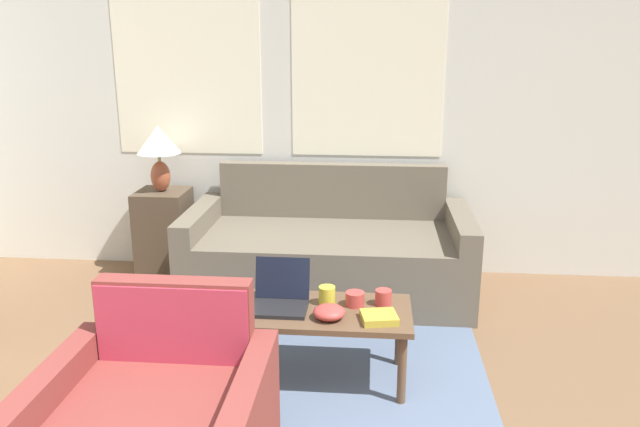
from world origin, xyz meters
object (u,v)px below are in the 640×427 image
(couch, at_px, (329,254))
(laptop, at_px, (280,297))
(cup_white, at_px, (355,299))
(cup_yellow, at_px, (383,298))
(cup_navy, at_px, (327,296))
(snack_bowl, at_px, (329,312))
(table_lamp, at_px, (158,146))
(book_red, at_px, (379,317))
(coffee_table, at_px, (309,317))

(couch, bearing_deg, laptop, -97.68)
(cup_white, bearing_deg, cup_yellow, 8.02)
(cup_navy, relative_size, snack_bowl, 0.61)
(cup_navy, xyz_separation_m, cup_white, (0.15, -0.00, -0.01))
(snack_bowl, bearing_deg, cup_yellow, 34.96)
(table_lamp, height_order, cup_white, table_lamp)
(couch, relative_size, cup_white, 19.71)
(snack_bowl, bearing_deg, cup_white, 53.90)
(cup_yellow, relative_size, cup_white, 0.87)
(table_lamp, distance_m, cup_yellow, 2.17)
(cup_navy, bearing_deg, snack_bowl, -82.11)
(table_lamp, distance_m, laptop, 1.85)
(snack_bowl, bearing_deg, laptop, 154.74)
(couch, xyz_separation_m, cup_navy, (0.08, -1.15, 0.18))
(table_lamp, bearing_deg, couch, -8.92)
(cup_white, xyz_separation_m, book_red, (0.13, -0.17, -0.02))
(cup_yellow, relative_size, snack_bowl, 0.53)
(cup_white, distance_m, book_red, 0.21)
(cup_yellow, bearing_deg, snack_bowl, -145.04)
(laptop, distance_m, cup_white, 0.39)
(couch, distance_m, laptop, 1.22)
(book_red, bearing_deg, cup_yellow, 83.51)
(cup_navy, bearing_deg, table_lamp, 134.72)
(cup_yellow, bearing_deg, coffee_table, -167.54)
(couch, distance_m, cup_navy, 1.16)
(laptop, bearing_deg, cup_navy, 11.40)
(table_lamp, height_order, snack_bowl, table_lamp)
(couch, height_order, snack_bowl, couch)
(cup_white, bearing_deg, cup_navy, 178.34)
(cup_white, bearing_deg, book_red, -53.82)
(couch, xyz_separation_m, cup_white, (0.22, -1.15, 0.16))
(couch, distance_m, table_lamp, 1.46)
(cup_white, bearing_deg, table_lamp, 137.61)
(couch, bearing_deg, cup_navy, -86.13)
(coffee_table, height_order, snack_bowl, snack_bowl)
(laptop, bearing_deg, coffee_table, -7.12)
(cup_navy, relative_size, book_red, 0.50)
(cup_yellow, bearing_deg, table_lamp, 140.75)
(cup_yellow, bearing_deg, cup_white, -171.98)
(coffee_table, distance_m, laptop, 0.18)
(laptop, height_order, cup_navy, laptop)
(couch, height_order, cup_navy, couch)
(table_lamp, xyz_separation_m, cup_navy, (1.33, -1.34, -0.54))
(coffee_table, relative_size, cup_navy, 10.68)
(coffee_table, relative_size, cup_white, 10.62)
(table_lamp, bearing_deg, snack_bowl, -48.21)
(book_red, bearing_deg, couch, 104.79)
(table_lamp, height_order, cup_yellow, table_lamp)
(cup_yellow, bearing_deg, couch, 108.17)
(cup_navy, distance_m, book_red, 0.32)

